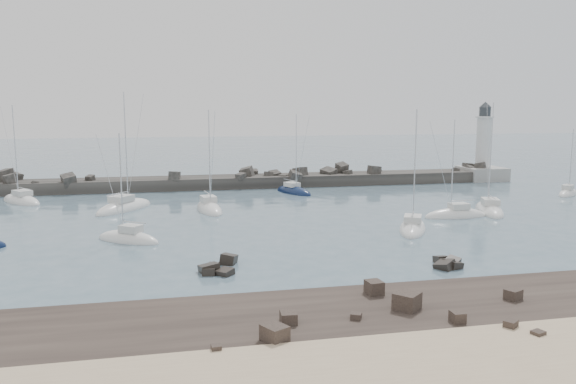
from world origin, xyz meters
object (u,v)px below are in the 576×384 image
at_px(sailboat_7, 294,192).
at_px(lighthouse, 482,163).
at_px(sailboat_1, 21,201).
at_px(sailboat_5, 209,209).
at_px(sailboat_8, 456,216).
at_px(sailboat_10, 568,194).
at_px(sailboat_4, 128,240).
at_px(sailboat_3, 124,208).
at_px(sailboat_6, 413,229).
at_px(sailboat_9, 489,211).

bearing_deg(sailboat_7, lighthouse, 12.64).
height_order(sailboat_1, sailboat_5, sailboat_1).
bearing_deg(sailboat_8, sailboat_10, 26.08).
bearing_deg(sailboat_10, sailboat_4, -164.97).
height_order(lighthouse, sailboat_10, lighthouse).
relative_size(lighthouse, sailboat_5, 1.06).
bearing_deg(sailboat_3, sailboat_6, -31.52).
xyz_separation_m(sailboat_5, sailboat_9, (34.03, -8.29, -0.01)).
height_order(lighthouse, sailboat_5, lighthouse).
distance_m(sailboat_3, sailboat_9, 45.97).
bearing_deg(sailboat_5, lighthouse, 22.22).
relative_size(sailboat_1, sailboat_9, 0.98).
xyz_separation_m(sailboat_6, sailboat_10, (32.91, 17.80, 0.00)).
bearing_deg(lighthouse, sailboat_7, -167.36).
relative_size(sailboat_1, sailboat_3, 0.89).
bearing_deg(sailboat_10, sailboat_9, -152.24).
bearing_deg(sailboat_5, sailboat_6, -38.25).
relative_size(sailboat_7, sailboat_9, 0.88).
height_order(sailboat_3, sailboat_9, sailboat_3).
bearing_deg(sailboat_4, sailboat_3, 95.34).
bearing_deg(sailboat_10, sailboat_5, -178.06).
distance_m(sailboat_8, sailboat_9, 6.06).
bearing_deg(sailboat_6, sailboat_5, 141.75).
distance_m(sailboat_4, sailboat_8, 37.50).
bearing_deg(sailboat_8, sailboat_1, 157.53).
bearing_deg(sailboat_3, sailboat_4, -84.66).
xyz_separation_m(sailboat_1, sailboat_3, (14.22, -8.67, 0.01)).
bearing_deg(sailboat_1, sailboat_8, -22.47).
xyz_separation_m(sailboat_1, sailboat_4, (15.89, -26.46, 0.01)).
bearing_deg(sailboat_3, sailboat_5, -15.49).
height_order(lighthouse, sailboat_9, lighthouse).
xyz_separation_m(sailboat_8, sailboat_10, (24.86, 12.17, -0.00)).
bearing_deg(sailboat_1, lighthouse, 6.78).
xyz_separation_m(sailboat_5, sailboat_10, (53.20, 1.80, -0.01)).
distance_m(lighthouse, sailboat_10, 19.17).
xyz_separation_m(sailboat_7, sailboat_10, (39.54, -10.51, 0.01)).
height_order(sailboat_1, sailboat_6, sailboat_1).
bearing_deg(sailboat_1, sailboat_6, -31.47).
xyz_separation_m(sailboat_1, sailboat_7, (38.44, 0.71, -0.01)).
height_order(lighthouse, sailboat_1, lighthouse).
relative_size(lighthouse, sailboat_3, 0.91).
height_order(sailboat_5, sailboat_6, sailboat_6).
distance_m(lighthouse, sailboat_9, 33.16).
height_order(sailboat_6, sailboat_7, sailboat_6).
bearing_deg(sailboat_3, sailboat_1, 148.63).
relative_size(sailboat_5, sailboat_6, 1.00).
height_order(sailboat_3, sailboat_4, sailboat_3).
bearing_deg(lighthouse, sailboat_3, -163.86).
bearing_deg(sailboat_10, sailboat_6, -151.60).
bearing_deg(sailboat_7, sailboat_4, -129.69).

